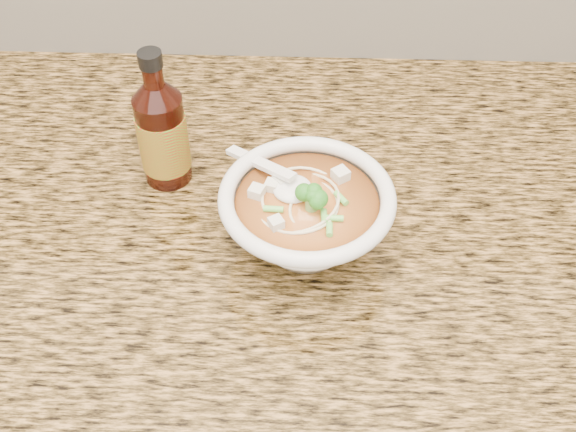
{
  "coord_description": "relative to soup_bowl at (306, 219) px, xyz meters",
  "views": [
    {
      "loc": [
        0.06,
        1.08,
        1.51
      ],
      "look_at": [
        0.05,
        1.61,
        0.95
      ],
      "focal_mm": 45.0,
      "sensor_mm": 36.0,
      "label": 1
    }
  ],
  "objects": [
    {
      "name": "counter_slab",
      "position": [
        -0.07,
        0.06,
        -0.06
      ],
      "size": [
        4.0,
        0.68,
        0.04
      ],
      "primitive_type": "cube",
      "color": "#A6753D",
      "rests_on": "cabinet"
    },
    {
      "name": "hot_sauce_bottle",
      "position": [
        -0.17,
        0.11,
        0.02
      ],
      "size": [
        0.07,
        0.07,
        0.18
      ],
      "rotation": [
        0.0,
        0.0,
        -0.29
      ],
      "color": "#390F07",
      "rests_on": "counter_slab"
    },
    {
      "name": "soup_bowl",
      "position": [
        0.0,
        0.0,
        0.0
      ],
      "size": [
        0.19,
        0.19,
        0.1
      ],
      "rotation": [
        0.0,
        0.0,
        -0.41
      ],
      "color": "white",
      "rests_on": "counter_slab"
    },
    {
      "name": "cabinet",
      "position": [
        -0.07,
        0.06,
        -0.51
      ],
      "size": [
        4.0,
        0.65,
        0.86
      ],
      "primitive_type": "cube",
      "color": "black",
      "rests_on": "ground"
    }
  ]
}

